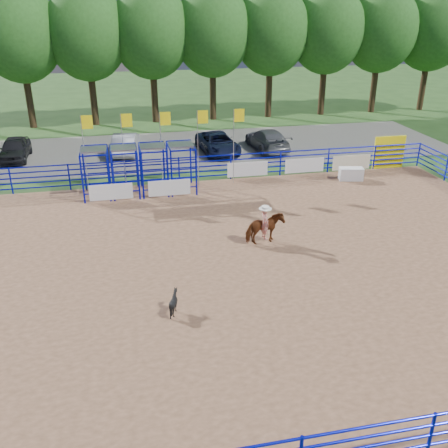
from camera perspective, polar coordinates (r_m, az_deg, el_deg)
The scene contains 13 objects.
ground at distance 19.67m, azimuth -1.41°, elevation -4.80°, with size 120.00×120.00×0.00m, color #2E5120.
arena_dirt at distance 19.66m, azimuth -1.41°, elevation -4.78°, with size 30.00×20.00×0.02m, color #865F43.
gravel_strip at distance 35.37m, azimuth -6.55°, elevation 8.43°, with size 40.00×10.00×0.01m, color gray.
announcer_table at distance 29.83m, azimuth 14.31°, elevation 5.57°, with size 1.34×0.63×0.72m, color silver.
horse_and_rider at distance 21.13m, azimuth 4.67°, elevation -0.18°, with size 1.71×1.01×2.39m.
calf at distance 16.78m, azimuth -5.76°, elevation -8.91°, with size 0.62×0.70×0.77m, color black.
car_a at distance 35.45m, azimuth -22.79°, elevation 7.93°, with size 1.68×4.16×1.42m, color black.
car_b at distance 34.71m, azimuth -11.16°, elevation 9.05°, with size 1.51×4.33×1.43m, color gray.
car_c at distance 34.26m, azimuth -0.71°, elevation 9.23°, with size 2.21×4.78×1.33m, color #161C37.
car_d at distance 35.14m, azimuth 4.98°, elevation 9.60°, with size 1.99×4.89×1.42m, color slate.
perimeter_fence at distance 19.32m, azimuth -1.44°, elevation -2.86°, with size 30.10×20.10×1.50m.
chute_assembly at distance 27.08m, azimuth -8.90°, elevation 6.13°, with size 19.32×2.41×4.20m.
treeline at distance 43.08m, azimuth -8.38°, elevation 21.32°, with size 56.40×6.40×11.24m.
Camera 1 is at (-3.07, -16.92, 9.54)m, focal length 40.00 mm.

